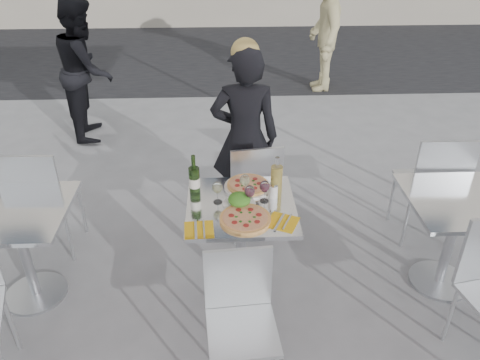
{
  "coord_description": "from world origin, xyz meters",
  "views": [
    {
      "loc": [
        -0.12,
        -2.58,
        2.48
      ],
      "look_at": [
        0.0,
        0.15,
        0.85
      ],
      "focal_mm": 35.0,
      "sensor_mm": 36.0,
      "label": 1
    }
  ],
  "objects_px": {
    "sugar_shaker": "(273,190)",
    "wineglass_red_a": "(250,192)",
    "side_table_left": "(19,236)",
    "pizza_far": "(248,185)",
    "pedestrian_a": "(85,70)",
    "napkin_right": "(283,222)",
    "napkin_left": "(199,230)",
    "side_chair_lfar": "(40,195)",
    "side_chair_rfar": "(434,180)",
    "side_table_right": "(455,224)",
    "salad_plate": "(239,200)",
    "wineglass_white_b": "(245,181)",
    "chair_near": "(240,309)",
    "woman_diner": "(245,138)",
    "wineglass_red_b": "(265,187)",
    "pizza_near": "(245,218)",
    "chair_far": "(254,184)",
    "wine_bottle": "(194,179)",
    "pedestrian_b": "(323,27)",
    "carafe": "(276,180)",
    "wineglass_white_a": "(217,188)"
  },
  "relations": [
    {
      "from": "wineglass_red_a",
      "to": "side_chair_rfar",
      "type": "bearing_deg",
      "value": 19.94
    },
    {
      "from": "side_table_right",
      "to": "salad_plate",
      "type": "xyz_separation_m",
      "value": [
        -1.51,
        -0.01,
        0.25
      ]
    },
    {
      "from": "pedestrian_a",
      "to": "napkin_right",
      "type": "xyz_separation_m",
      "value": [
        1.93,
        -3.02,
        -0.06
      ]
    },
    {
      "from": "pizza_far",
      "to": "sugar_shaker",
      "type": "distance_m",
      "value": 0.21
    },
    {
      "from": "side_chair_lfar",
      "to": "side_chair_rfar",
      "type": "bearing_deg",
      "value": -177.28
    },
    {
      "from": "pedestrian_b",
      "to": "wineglass_red_b",
      "type": "height_order",
      "value": "pedestrian_b"
    },
    {
      "from": "wineglass_white_b",
      "to": "woman_diner",
      "type": "bearing_deg",
      "value": 86.93
    },
    {
      "from": "chair_far",
      "to": "side_chair_rfar",
      "type": "bearing_deg",
      "value": 168.42
    },
    {
      "from": "wine_bottle",
      "to": "napkin_right",
      "type": "xyz_separation_m",
      "value": [
        0.56,
        -0.36,
        -0.11
      ]
    },
    {
      "from": "pedestrian_a",
      "to": "napkin_left",
      "type": "bearing_deg",
      "value": -163.28
    },
    {
      "from": "sugar_shaker",
      "to": "wineglass_red_a",
      "type": "height_order",
      "value": "wineglass_red_a"
    },
    {
      "from": "side_chair_lfar",
      "to": "pizza_near",
      "type": "xyz_separation_m",
      "value": [
        1.53,
        -0.65,
        0.19
      ]
    },
    {
      "from": "carafe",
      "to": "side_table_right",
      "type": "bearing_deg",
      "value": -4.97
    },
    {
      "from": "wineglass_red_a",
      "to": "wineglass_red_b",
      "type": "distance_m",
      "value": 0.12
    },
    {
      "from": "wine_bottle",
      "to": "wineglass_white_a",
      "type": "distance_m",
      "value": 0.19
    },
    {
      "from": "pizza_far",
      "to": "salad_plate",
      "type": "relative_size",
      "value": 1.51
    },
    {
      "from": "chair_near",
      "to": "pedestrian_a",
      "type": "bearing_deg",
      "value": 110.54
    },
    {
      "from": "pedestrian_a",
      "to": "wineglass_red_a",
      "type": "xyz_separation_m",
      "value": [
        1.73,
        -2.82,
        0.05
      ]
    },
    {
      "from": "pizza_near",
      "to": "sugar_shaker",
      "type": "relative_size",
      "value": 3.06
    },
    {
      "from": "pedestrian_a",
      "to": "napkin_right",
      "type": "distance_m",
      "value": 3.58
    },
    {
      "from": "pedestrian_a",
      "to": "pizza_near",
      "type": "relative_size",
      "value": 4.95
    },
    {
      "from": "pedestrian_b",
      "to": "pizza_far",
      "type": "xyz_separation_m",
      "value": [
        -1.33,
        -4.09,
        -0.17
      ]
    },
    {
      "from": "chair_far",
      "to": "wineglass_red_b",
      "type": "bearing_deg",
      "value": 84.86
    },
    {
      "from": "wineglass_white_b",
      "to": "side_table_right",
      "type": "bearing_deg",
      "value": -4.72
    },
    {
      "from": "wineglass_red_b",
      "to": "side_table_right",
      "type": "bearing_deg",
      "value": -1.49
    },
    {
      "from": "wineglass_white_b",
      "to": "napkin_left",
      "type": "xyz_separation_m",
      "value": [
        -0.3,
        -0.39,
        -0.11
      ]
    },
    {
      "from": "pedestrian_b",
      "to": "napkin_right",
      "type": "relative_size",
      "value": 7.79
    },
    {
      "from": "wine_bottle",
      "to": "side_chair_lfar",
      "type": "bearing_deg",
      "value": 165.1
    },
    {
      "from": "chair_near",
      "to": "napkin_left",
      "type": "height_order",
      "value": "chair_near"
    },
    {
      "from": "wine_bottle",
      "to": "napkin_left",
      "type": "bearing_deg",
      "value": -84.61
    },
    {
      "from": "sugar_shaker",
      "to": "pizza_near",
      "type": "bearing_deg",
      "value": -128.11
    },
    {
      "from": "side_chair_lfar",
      "to": "sugar_shaker",
      "type": "relative_size",
      "value": 8.99
    },
    {
      "from": "side_table_left",
      "to": "wineglass_red_b",
      "type": "xyz_separation_m",
      "value": [
        1.66,
        0.03,
        0.32
      ]
    },
    {
      "from": "woman_diner",
      "to": "napkin_right",
      "type": "distance_m",
      "value": 1.18
    },
    {
      "from": "side_chair_rfar",
      "to": "chair_near",
      "type": "bearing_deg",
      "value": 38.92
    },
    {
      "from": "woman_diner",
      "to": "salad_plate",
      "type": "xyz_separation_m",
      "value": [
        -0.09,
        -0.96,
        0.01
      ]
    },
    {
      "from": "pedestrian_a",
      "to": "side_chair_rfar",
      "type": "bearing_deg",
      "value": -133.07
    },
    {
      "from": "side_table_right",
      "to": "wineglass_white_b",
      "type": "relative_size",
      "value": 4.76
    },
    {
      "from": "side_table_left",
      "to": "side_chair_rfar",
      "type": "relative_size",
      "value": 0.76
    },
    {
      "from": "side_table_left",
      "to": "salad_plate",
      "type": "distance_m",
      "value": 1.51
    },
    {
      "from": "salad_plate",
      "to": "wineglass_white_a",
      "type": "distance_m",
      "value": 0.17
    },
    {
      "from": "chair_far",
      "to": "pizza_near",
      "type": "distance_m",
      "value": 0.84
    },
    {
      "from": "pedestrian_a",
      "to": "pizza_far",
      "type": "distance_m",
      "value": 3.12
    },
    {
      "from": "sugar_shaker",
      "to": "napkin_right",
      "type": "bearing_deg",
      "value": -84.44
    },
    {
      "from": "wineglass_red_a",
      "to": "side_chair_lfar",
      "type": "bearing_deg",
      "value": 162.56
    },
    {
      "from": "chair_far",
      "to": "chair_near",
      "type": "relative_size",
      "value": 1.05
    },
    {
      "from": "pizza_near",
      "to": "pizza_far",
      "type": "height_order",
      "value": "pizza_far"
    },
    {
      "from": "side_table_left",
      "to": "pizza_far",
      "type": "bearing_deg",
      "value": 7.86
    },
    {
      "from": "chair_near",
      "to": "pedestrian_a",
      "type": "xyz_separation_m",
      "value": [
        -1.64,
        3.5,
        0.3
      ]
    },
    {
      "from": "woman_diner",
      "to": "chair_far",
      "type": "bearing_deg",
      "value": 101.08
    }
  ]
}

